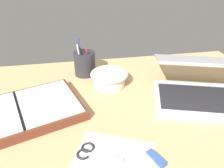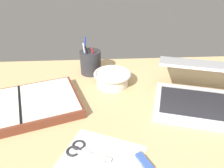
{
  "view_description": "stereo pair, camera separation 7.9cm",
  "coord_description": "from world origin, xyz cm",
  "views": [
    {
      "loc": [
        -10.96,
        -55.03,
        48.64
      ],
      "look_at": [
        1.03,
        11.9,
        9.0
      ],
      "focal_mm": 35.0,
      "sensor_mm": 36.0,
      "label": 1
    },
    {
      "loc": [
        -3.15,
        -55.97,
        48.64
      ],
      "look_at": [
        1.03,
        11.9,
        9.0
      ],
      "focal_mm": 35.0,
      "sensor_mm": 36.0,
      "label": 2
    }
  ],
  "objects": [
    {
      "name": "planner",
      "position": [
        -31.16,
        7.64,
        3.64
      ],
      "size": [
        45.99,
        36.97,
        3.47
      ],
      "rotation": [
        0.0,
        0.0,
        0.32
      ],
      "color": "brown",
      "rests_on": "desk_top"
    },
    {
      "name": "usb_drive",
      "position": [
        7.56,
        -17.48,
        2.5
      ],
      "size": [
        4.42,
        7.22,
        1.0
      ],
      "rotation": [
        0.0,
        0.0,
        0.42
      ],
      "color": "#33519E",
      "rests_on": "desk_top"
    },
    {
      "name": "desk_top",
      "position": [
        0.0,
        0.0,
        1.0
      ],
      "size": [
        140.0,
        100.0,
        2.0
      ],
      "primitive_type": "cube",
      "color": "tan",
      "rests_on": "ground"
    },
    {
      "name": "bowl",
      "position": [
        1.86,
        23.07,
        5.28
      ],
      "size": [
        15.43,
        15.43,
        5.89
      ],
      "color": "silver",
      "rests_on": "desk_top"
    },
    {
      "name": "scissors",
      "position": [
        -9.3,
        -12.49,
        2.34
      ],
      "size": [
        12.63,
        10.29,
        0.8
      ],
      "rotation": [
        0.0,
        0.0,
        -0.57
      ],
      "color": "#B7B7BC",
      "rests_on": "desk_top"
    },
    {
      "name": "laptop",
      "position": [
        33.27,
        7.8,
        7.26
      ],
      "size": [
        40.56,
        40.07,
        16.9
      ],
      "rotation": [
        0.0,
        0.0,
        -0.3
      ],
      "color": "silver",
      "rests_on": "desk_top"
    },
    {
      "name": "pen_cup",
      "position": [
        -7.32,
        34.97,
        7.38
      ],
      "size": [
        9.43,
        9.43,
        16.59
      ],
      "color": "#28282D",
      "rests_on": "desk_top"
    }
  ]
}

